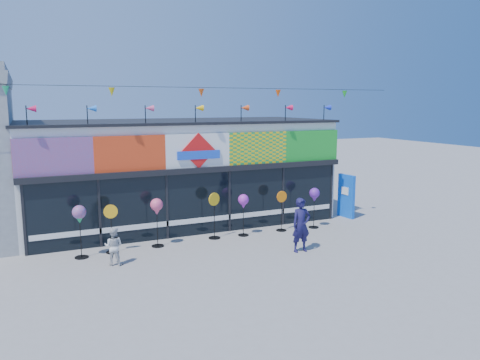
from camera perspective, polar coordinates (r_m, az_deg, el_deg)
ground at (r=14.34m, az=-0.31°, el=-10.08°), size 80.00×80.00×0.00m
kite_shop at (r=19.29m, az=-7.60°, el=1.14°), size 16.00×5.70×5.31m
blue_sign at (r=20.20m, az=12.82°, el=-1.90°), size 0.22×0.92×1.82m
spinner_0 at (r=15.25m, az=-18.99°, el=-4.17°), size 0.42×0.42×1.67m
spinner_1 at (r=15.60m, az=-15.41°, el=-5.60°), size 0.44×0.40×1.58m
spinner_2 at (r=15.82m, az=-10.12°, el=-3.40°), size 0.42×0.42×1.65m
spinner_3 at (r=16.64m, az=-3.16°, el=-4.20°), size 0.45×0.42×1.66m
spinner_4 at (r=16.88m, az=0.41°, el=-2.77°), size 0.39×0.39×1.53m
spinner_5 at (r=17.68m, az=5.09°, el=-3.64°), size 0.43×0.39×1.53m
spinner_6 at (r=18.18m, az=9.06°, el=-1.93°), size 0.40×0.40×1.57m
adult_man at (r=15.28m, az=7.47°, el=-5.47°), size 0.66×0.45×1.77m
child at (r=14.51m, az=-15.15°, el=-7.80°), size 0.64×0.54×1.14m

